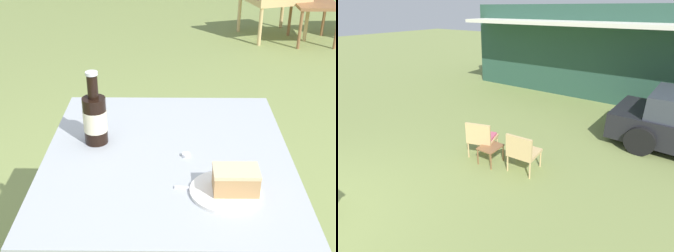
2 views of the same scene
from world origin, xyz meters
TOP-DOWN VIEW (x-y plane):
  - cabin_building at (1.63, 10.52)m, footprint 9.75×4.79m
  - wicker_chair_cushioned at (1.06, 3.48)m, footprint 0.70×0.70m
  - wicker_chair_plain at (2.15, 3.45)m, footprint 0.60×0.59m
  - garden_side_table at (1.41, 3.34)m, footprint 0.40×0.49m

SIDE VIEW (x-z plane):
  - garden_side_table at x=1.41m, z-range 0.15..0.55m
  - wicker_chair_cushioned at x=1.06m, z-range 0.04..0.90m
  - wicker_chair_plain at x=2.15m, z-range 0.05..0.91m
  - cabin_building at x=1.63m, z-range 0.01..3.24m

